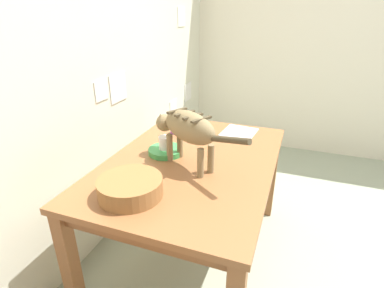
% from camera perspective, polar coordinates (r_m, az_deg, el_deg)
% --- Properties ---
extents(wall_rear, '(4.48, 0.11, 2.50)m').
position_cam_1_polar(wall_rear, '(2.04, -18.70, 15.07)').
color(wall_rear, silver).
rests_on(wall_rear, ground_plane).
extents(wall_side, '(0.10, 4.33, 2.50)m').
position_cam_1_polar(wall_side, '(3.64, 32.03, 16.26)').
color(wall_side, beige).
rests_on(wall_side, ground_plane).
extents(dining_table, '(1.37, 0.94, 0.72)m').
position_cam_1_polar(dining_table, '(1.81, 0.00, -5.29)').
color(dining_table, '#945C34').
rests_on(dining_table, ground_plane).
extents(cat, '(0.36, 0.61, 0.32)m').
position_cam_1_polar(cat, '(1.62, -0.90, 2.93)').
color(cat, olive).
rests_on(cat, dining_table).
extents(saucer_bowl, '(0.21, 0.21, 0.03)m').
position_cam_1_polar(saucer_bowl, '(1.85, -4.98, -1.31)').
color(saucer_bowl, green).
rests_on(saucer_bowl, dining_table).
extents(coffee_mug, '(0.12, 0.08, 0.08)m').
position_cam_1_polar(coffee_mug, '(1.83, -5.00, 0.31)').
color(coffee_mug, white).
rests_on(coffee_mug, saucer_bowl).
extents(magazine, '(0.27, 0.25, 0.01)m').
position_cam_1_polar(magazine, '(2.19, 8.90, 2.24)').
color(magazine, silver).
rests_on(magazine, dining_table).
extents(book_stack, '(0.21, 0.14, 0.05)m').
position_cam_1_polar(book_stack, '(2.19, -1.50, 3.12)').
color(book_stack, purple).
rests_on(book_stack, dining_table).
extents(wicker_basket, '(0.31, 0.31, 0.09)m').
position_cam_1_polar(wicker_basket, '(1.46, -11.59, -7.97)').
color(wicker_basket, olive).
rests_on(wicker_basket, dining_table).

